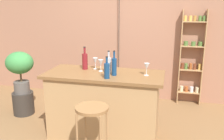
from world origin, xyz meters
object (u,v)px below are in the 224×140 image
at_px(bar_stool, 92,122).
at_px(wine_glass_left, 147,67).
at_px(spice_shelf, 192,58).
at_px(bottle_spirits_clear, 114,66).
at_px(wine_glass_right, 95,61).
at_px(bottle_soda_blue, 109,65).
at_px(wine_glass_center, 101,63).
at_px(bottle_vinegar, 107,70).
at_px(bottle_olive_oil, 85,61).
at_px(plant_stool, 23,103).
at_px(potted_plant, 20,67).

xyz_separation_m(bar_stool, wine_glass_left, (0.51, 0.73, 0.49)).
height_order(spice_shelf, bottle_spirits_clear, spice_shelf).
xyz_separation_m(spice_shelf, wine_glass_right, (-1.42, -1.32, 0.16)).
relative_size(bottle_soda_blue, wine_glass_center, 1.89).
bearing_deg(wine_glass_center, bottle_vinegar, -61.50).
xyz_separation_m(bottle_vinegar, wine_glass_center, (-0.17, 0.32, 0.01)).
bearing_deg(bar_stool, bottle_olive_oil, 114.01).
bearing_deg(wine_glass_right, bar_stool, -75.13).
distance_m(spice_shelf, plant_stool, 3.08).
xyz_separation_m(plant_stool, wine_glass_left, (2.10, -0.33, 0.84)).
relative_size(bottle_vinegar, wine_glass_center, 1.70).
relative_size(potted_plant, bottle_olive_oil, 2.14).
bearing_deg(bottle_soda_blue, plant_stool, 167.48).
bearing_deg(bottle_soda_blue, bottle_vinegar, -81.36).
bearing_deg(spice_shelf, bar_stool, -118.07).
relative_size(bottle_olive_oil, wine_glass_right, 1.99).
bearing_deg(bottle_olive_oil, wine_glass_left, -7.72).
bearing_deg(bar_stool, wine_glass_right, 104.87).
height_order(bottle_spirits_clear, wine_glass_left, bottle_spirits_clear).
height_order(bar_stool, bottle_vinegar, bottle_vinegar).
relative_size(plant_stool, wine_glass_right, 2.32).
height_order(bottle_spirits_clear, bottle_soda_blue, bottle_spirits_clear).
bearing_deg(wine_glass_right, bottle_soda_blue, -38.05).
bearing_deg(potted_plant, bottle_soda_blue, -12.52).
distance_m(plant_stool, bottle_olive_oil, 1.49).
bearing_deg(spice_shelf, wine_glass_center, -132.64).
bearing_deg(potted_plant, wine_glass_center, -10.22).
relative_size(bottle_soda_blue, wine_glass_right, 1.89).
xyz_separation_m(bottle_spirits_clear, wine_glass_right, (-0.34, 0.26, -0.01)).
bearing_deg(wine_glass_left, bottle_olive_oil, 172.28).
distance_m(bottle_olive_oil, wine_glass_right, 0.15).
height_order(bar_stool, bottle_spirits_clear, bottle_spirits_clear).
bearing_deg(wine_glass_right, plant_stool, 173.20).
xyz_separation_m(potted_plant, bottle_vinegar, (1.63, -0.58, 0.19)).
relative_size(bar_stool, spice_shelf, 0.42).
distance_m(spice_shelf, bottle_spirits_clear, 1.93).
height_order(bottle_vinegar, wine_glass_left, bottle_vinegar).
xyz_separation_m(potted_plant, bottle_spirits_clear, (1.69, -0.42, 0.21)).
xyz_separation_m(bar_stool, bottle_soda_blue, (0.01, 0.70, 0.49)).
distance_m(plant_stool, potted_plant, 0.64).
height_order(bottle_spirits_clear, bottle_olive_oil, bottle_spirits_clear).
height_order(bottle_vinegar, wine_glass_center, bottle_vinegar).
xyz_separation_m(potted_plant, wine_glass_left, (2.10, -0.33, 0.20)).
relative_size(potted_plant, wine_glass_left, 4.26).
relative_size(potted_plant, bottle_spirits_clear, 2.13).
relative_size(bottle_vinegar, bottle_soda_blue, 0.90).
distance_m(bottle_vinegar, wine_glass_left, 0.53).
height_order(bar_stool, spice_shelf, spice_shelf).
height_order(plant_stool, wine_glass_left, wine_glass_left).
xyz_separation_m(spice_shelf, bottle_vinegar, (-1.14, -1.74, 0.15)).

